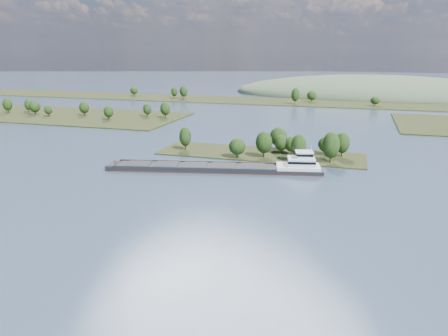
% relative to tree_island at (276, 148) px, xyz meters
% --- Properties ---
extents(ground, '(1800.00, 1800.00, 0.00)m').
position_rel_tree_island_xyz_m(ground, '(-7.67, -58.93, -4.26)').
color(ground, '#334359').
rests_on(ground, ground).
extents(tree_island, '(100.00, 31.21, 15.40)m').
position_rel_tree_island_xyz_m(tree_island, '(0.00, 0.00, 0.00)').
color(tree_island, '#262D14').
rests_on(tree_island, ground).
extents(left_bank, '(300.00, 80.00, 14.38)m').
position_rel_tree_island_xyz_m(left_bank, '(-235.87, 81.18, -3.33)').
color(left_bank, '#262D14').
rests_on(left_bank, ground).
extents(back_shoreline, '(900.00, 60.00, 16.10)m').
position_rel_tree_island_xyz_m(back_shoreline, '(0.87, 220.99, -3.54)').
color(back_shoreline, '#262D14').
rests_on(back_shoreline, ground).
extents(hill_west, '(320.00, 160.00, 44.00)m').
position_rel_tree_island_xyz_m(hill_west, '(52.33, 321.07, -4.26)').
color(hill_west, '#45593D').
rests_on(hill_west, ground).
extents(cargo_barge, '(91.98, 29.79, 12.41)m').
position_rel_tree_island_xyz_m(cargo_barge, '(-14.12, -31.52, -2.70)').
color(cargo_barge, black).
rests_on(cargo_barge, ground).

